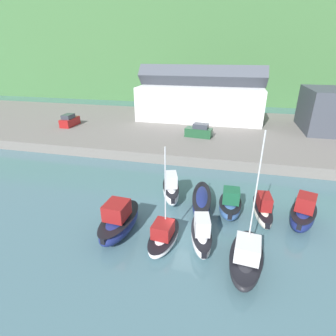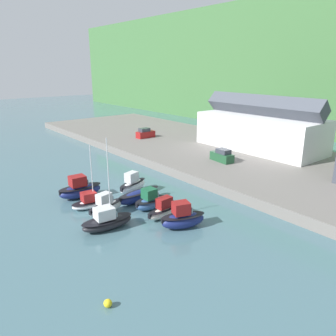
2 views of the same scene
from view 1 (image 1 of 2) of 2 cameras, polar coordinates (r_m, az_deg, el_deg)
name	(u,v)px [view 1 (image 1 of 2)]	position (r m, az deg, el deg)	size (l,w,h in m)	color
ground_plane	(186,237)	(22.35, 3.93, -14.73)	(320.00, 320.00, 0.00)	#476B75
hillside_backdrop	(230,42)	(105.33, 13.35, 25.13)	(240.00, 57.57, 33.89)	#42703D
quay_promenade	(214,132)	(48.45, 9.98, 7.82)	(121.77, 30.22, 1.42)	slate
harbor_clubhouse	(200,100)	(53.78, 6.95, 14.46)	(24.11, 10.36, 10.29)	white
moored_boat_0	(171,189)	(26.83, 0.61, -4.63)	(3.06, 5.30, 2.95)	white
moored_boat_1	(202,201)	(25.52, 7.31, -7.21)	(2.39, 6.58, 1.56)	navy
moored_boat_2	(230,204)	(25.23, 13.35, -7.72)	(2.09, 4.31, 2.64)	#33568E
moored_boat_3	(262,209)	(25.56, 19.85, -8.41)	(1.93, 5.45, 2.42)	white
moored_boat_4	(303,213)	(25.87, 27.35, -8.79)	(3.50, 5.33, 2.99)	navy
moored_boat_5	(119,221)	(22.49, -10.57, -11.30)	(2.71, 5.87, 3.01)	navy
moored_boat_6	(164,235)	(21.26, -0.92, -14.48)	(2.44, 5.00, 8.00)	white
moored_boat_7	(201,234)	(21.16, 7.23, -14.11)	(2.51, 5.07, 2.65)	silver
moored_boat_8	(246,257)	(19.94, 16.62, -18.13)	(2.75, 5.87, 9.89)	black
parked_car_0	(70,121)	(51.92, -20.64, 9.60)	(1.88, 4.24, 2.16)	maroon
parked_car_1	(199,131)	(42.38, 6.77, 7.97)	(4.38, 2.29, 2.16)	#1E4C2D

